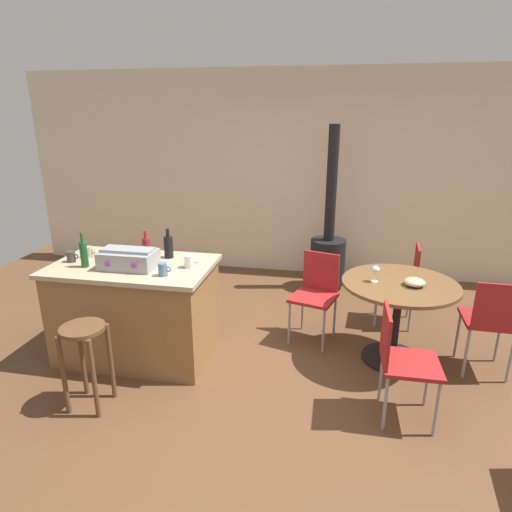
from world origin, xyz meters
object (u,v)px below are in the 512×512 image
(bottle_2, at_px, (168,247))
(serving_bowl, at_px, (414,282))
(wine_glass, at_px, (376,270))
(dining_table, at_px, (398,301))
(wooden_stool, at_px, (85,349))
(folding_chair_left, at_px, (401,357))
(cup_2, at_px, (71,257))
(bottle_0, at_px, (84,254))
(cup_3, at_px, (190,261))
(folding_chair_near, at_px, (403,278))
(folding_chair_far, at_px, (316,290))
(wood_stove, at_px, (328,251))
(folding_chair_right, at_px, (491,319))
(cup_1, at_px, (89,252))
(toolbox, at_px, (129,259))
(kitchen_island, at_px, (136,310))
(cup_0, at_px, (163,269))
(bottle_1, at_px, (146,247))

(bottle_2, bearing_deg, serving_bowl, 1.50)
(wine_glass, bearing_deg, dining_table, 5.19)
(dining_table, bearing_deg, wooden_stool, -154.57)
(folding_chair_left, distance_m, cup_2, 2.86)
(bottle_0, xyz_separation_m, cup_3, (0.89, 0.16, -0.06))
(folding_chair_near, bearing_deg, folding_chair_far, -150.96)
(dining_table, distance_m, cup_2, 2.91)
(wood_stove, height_order, serving_bowl, wood_stove)
(bottle_2, bearing_deg, folding_chair_right, 0.45)
(folding_chair_left, xyz_separation_m, cup_1, (-2.72, 0.57, 0.44))
(folding_chair_left, bearing_deg, folding_chair_right, 42.06)
(bottle_0, distance_m, serving_bowl, 2.81)
(folding_chair_right, bearing_deg, folding_chair_left, -137.94)
(cup_1, bearing_deg, serving_bowl, 3.57)
(toolbox, height_order, wine_glass, toolbox)
(folding_chair_right, xyz_separation_m, serving_bowl, (-0.63, 0.04, 0.27))
(folding_chair_left, relative_size, serving_bowl, 4.74)
(dining_table, bearing_deg, folding_chair_left, -94.45)
(bottle_2, height_order, serving_bowl, bottle_2)
(kitchen_island, xyz_separation_m, cup_0, (0.38, -0.22, 0.50))
(folding_chair_far, relative_size, cup_1, 8.02)
(folding_chair_near, bearing_deg, folding_chair_right, -55.02)
(wooden_stool, xyz_separation_m, bottle_0, (-0.33, 0.63, 0.52))
(wooden_stool, bearing_deg, bottle_2, 74.00)
(folding_chair_left, bearing_deg, wine_glass, 101.07)
(toolbox, relative_size, cup_3, 3.69)
(bottle_0, height_order, cup_2, bottle_0)
(folding_chair_near, distance_m, cup_2, 3.24)
(toolbox, bearing_deg, bottle_0, -172.49)
(folding_chair_near, height_order, folding_chair_left, folding_chair_near)
(wood_stove, height_order, wine_glass, wood_stove)
(wooden_stool, height_order, wine_glass, wine_glass)
(toolbox, bearing_deg, cup_1, 158.14)
(bottle_0, height_order, wine_glass, bottle_0)
(cup_1, relative_size, wine_glass, 0.75)
(wooden_stool, bearing_deg, kitchen_island, 87.43)
(folding_chair_left, height_order, toolbox, toolbox)
(cup_2, bearing_deg, toolbox, -4.71)
(dining_table, relative_size, cup_3, 7.97)
(folding_chair_right, distance_m, bottle_0, 3.46)
(folding_chair_far, xyz_separation_m, wine_glass, (0.51, -0.30, 0.35))
(wooden_stool, xyz_separation_m, cup_2, (-0.52, 0.73, 0.45))
(toolbox, bearing_deg, kitchen_island, 103.07)
(cup_1, bearing_deg, bottle_1, 10.78)
(folding_chair_near, distance_m, serving_bowl, 0.86)
(serving_bowl, bearing_deg, toolbox, -170.99)
(folding_chair_right, relative_size, cup_0, 8.00)
(toolbox, height_order, cup_1, toolbox)
(bottle_0, bearing_deg, serving_bowl, 8.81)
(folding_chair_near, height_order, bottle_0, bottle_0)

